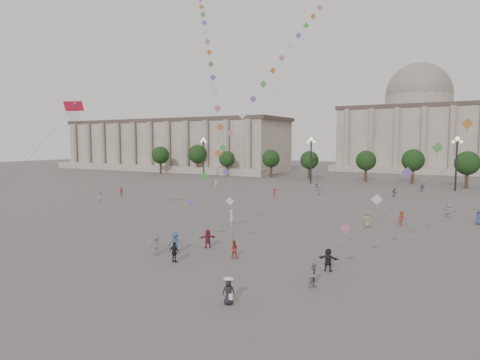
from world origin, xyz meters
The scene contains 32 objects.
ground centered at (0.00, 0.00, 0.00)m, with size 360.00×360.00×0.00m, color #555350.
hall_west centered at (-75.00, 93.89, 8.43)m, with size 84.00×26.22×17.20m.
hall_central centered at (0.00, 129.22, 14.23)m, with size 48.30×34.30×35.50m.
tree_row centered at (0.00, 78.00, 5.39)m, with size 137.12×5.12×8.00m.
lamp_post_far_west centered at (-45.00, 70.00, 7.35)m, with size 2.00×0.90×10.65m.
lamp_post_mid_west centered at (-15.00, 70.00, 7.35)m, with size 2.00×0.90×10.65m.
lamp_post_mid_east centered at (15.00, 70.00, 7.35)m, with size 2.00×0.90×10.65m.
person_crowd_0 centered at (9.56, 64.76, 0.75)m, with size 0.88×0.37×1.50m, color navy.
person_crowd_1 centered at (-34.18, 24.80, 0.76)m, with size 0.74×0.58×1.52m, color silver.
person_crowd_2 centered at (-35.46, 30.71, 0.79)m, with size 1.02×0.59×1.58m, color maroon.
person_crowd_3 centered at (9.83, 6.69, 0.86)m, with size 1.60×0.51×1.73m, color black.
person_crowd_4 centered at (-6.29, 50.63, 0.90)m, with size 1.66×0.53×1.79m, color beige.
person_crowd_6 centered at (-4.43, 3.88, 0.85)m, with size 1.10×0.63×1.71m, color slate.
person_crowd_7 centered at (16.06, 35.96, 0.90)m, with size 1.67×0.53×1.80m, color beige.
person_crowd_8 centered at (11.68, 27.78, 0.89)m, with size 1.15×0.66×1.78m, color brown.
person_crowd_10 centered at (-30.31, 53.31, 0.81)m, with size 0.59×0.39×1.62m, color silver.
person_crowd_12 centered at (6.36, 53.66, 0.81)m, with size 1.50×0.48×1.62m, color slate.
person_crowd_13 centered at (-5.30, 17.95, 0.94)m, with size 0.69×0.45×1.89m, color white.
person_crowd_16 centered at (-9.04, 57.49, 0.79)m, with size 0.92×0.38×1.57m, color slate.
person_crowd_17 centered at (-11.66, 43.18, 0.78)m, with size 1.01×0.58×1.56m, color maroon.
person_crowd_18 centered at (19.39, 32.88, 0.87)m, with size 0.85×0.55×1.74m, color #384280.
person_crowd_19 centered at (8.44, 24.97, 0.88)m, with size 0.86×0.56×1.75m, color gray.
person_crowd_21 centered at (-47.78, 34.27, 0.86)m, with size 1.10×0.64×1.71m, color gray.
tourist_1 centered at (-1.62, 2.85, 0.83)m, with size 0.97×0.40×1.65m, color black.
tourist_2 centered at (-1.94, 8.07, 0.85)m, with size 1.58×0.50×1.71m, color maroon.
kite_flyer_0 centered at (1.85, 6.30, 0.75)m, with size 0.73×0.57×1.50m, color #9E362B.
kite_flyer_1 centered at (-3.26, 5.04, 0.94)m, with size 1.21×0.69×1.87m, color #344E75.
kite_flyer_2 centered at (10.17, 2.74, 0.83)m, with size 0.81×0.63×1.66m, color slate.
hat_person centered at (6.77, -2.63, 0.82)m, with size 0.88×0.80×1.69m.
dragon_kite centered at (-19.15, 7.77, 12.68)m, with size 4.58×9.05×21.77m.
kite_train_west centered at (-14.72, 26.52, 25.25)m, with size 31.25×37.47×65.95m.
kite_train_mid centered at (-0.06, 35.80, 29.02)m, with size 6.76×57.95×77.98m.
Camera 1 is at (19.58, -23.72, 9.67)m, focal length 32.00 mm.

